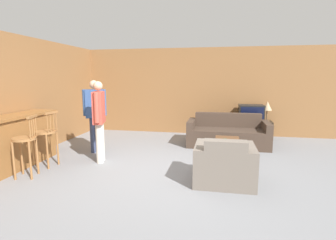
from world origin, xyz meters
TOP-DOWN VIEW (x-y plane):
  - ground_plane at (0.00, 0.00)m, footprint 24.00×24.00m
  - wall_back at (0.00, 3.61)m, footprint 9.40×0.08m
  - wall_left at (-3.23, 1.31)m, footprint 0.08×8.61m
  - bar_counter at (-2.90, -0.31)m, footprint 0.55×2.09m
  - bar_chair_near at (-2.35, -0.59)m, footprint 0.47×0.47m
  - bar_chair_mid at (-2.35, -0.02)m, footprint 0.44×0.44m
  - couch_far at (1.15, 2.26)m, footprint 2.01×0.89m
  - armchair_near at (1.02, -0.21)m, footprint 0.96×0.84m
  - coffee_table at (1.11, 1.01)m, footprint 0.50×0.90m
  - tv_unit at (1.81, 3.23)m, footprint 1.15×0.52m
  - tv at (1.81, 3.22)m, footprint 0.68×0.51m
  - book_on_table at (1.04, 1.00)m, footprint 0.22×0.22m
  - table_lamp at (2.24, 3.23)m, footprint 0.25×0.25m
  - person_by_window at (-1.86, 1.05)m, footprint 0.49×0.29m
  - person_by_counter at (-1.47, 0.44)m, footprint 0.31×0.59m

SIDE VIEW (x-z plane):
  - ground_plane at x=0.00m, z-range 0.00..0.00m
  - tv_unit at x=1.81m, z-range 0.00..0.51m
  - couch_far at x=1.15m, z-range -0.11..0.69m
  - armchair_near at x=1.02m, z-range -0.09..0.69m
  - coffee_table at x=1.11m, z-range 0.14..0.57m
  - book_on_table at x=1.04m, z-range 0.43..0.45m
  - bar_counter at x=-2.90m, z-range 0.00..1.02m
  - bar_chair_near at x=-2.35m, z-range 0.05..1.13m
  - bar_chair_mid at x=-2.35m, z-range 0.05..1.13m
  - tv at x=1.81m, z-range 0.51..0.96m
  - table_lamp at x=2.24m, z-range 0.64..1.20m
  - person_by_counter at x=-1.47m, z-range 0.10..1.75m
  - person_by_window at x=-1.86m, z-range 0.12..1.78m
  - wall_left at x=-3.23m, z-range 0.00..2.60m
  - wall_back at x=0.00m, z-range 0.00..2.60m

